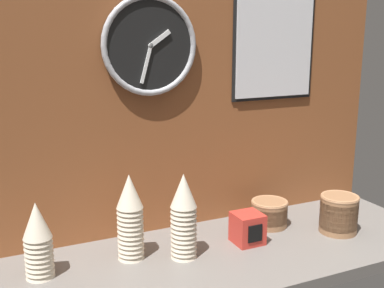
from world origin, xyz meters
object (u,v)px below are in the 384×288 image
(wall_clock, at_px, (150,46))
(napkin_dispenser, at_px, (248,228))
(cup_stack_center, at_px, (184,216))
(bowl_stack_far_right, at_px, (339,213))
(cup_stack_center_left, at_px, (130,217))
(bowl_stack_right, at_px, (269,212))
(cup_stack_far_left, at_px, (38,240))
(menu_board, at_px, (275,29))

(wall_clock, xyz_separation_m, napkin_dispenser, (0.26, -0.22, -0.61))
(cup_stack_center, bearing_deg, bowl_stack_far_right, -5.19)
(cup_stack_center_left, relative_size, bowl_stack_far_right, 2.02)
(cup_stack_center, relative_size, bowl_stack_right, 2.04)
(cup_stack_center, bearing_deg, bowl_stack_right, 14.10)
(cup_stack_far_left, relative_size, bowl_stack_far_right, 1.69)
(napkin_dispenser, bearing_deg, wall_clock, 140.43)
(cup_stack_far_left, bearing_deg, menu_board, 10.50)
(napkin_dispenser, bearing_deg, cup_stack_center_left, 171.59)
(bowl_stack_right, xyz_separation_m, wall_clock, (-0.41, 0.12, 0.61))
(bowl_stack_right, height_order, menu_board, menu_board)
(bowl_stack_far_right, distance_m, napkin_dispenser, 0.35)
(menu_board, bearing_deg, bowl_stack_far_right, -68.97)
(wall_clock, distance_m, napkin_dispenser, 0.70)
(cup_stack_center, xyz_separation_m, bowl_stack_right, (0.39, 0.10, -0.09))
(cup_stack_far_left, xyz_separation_m, bowl_stack_far_right, (1.02, -0.11, -0.04))
(bowl_stack_right, bearing_deg, bowl_stack_far_right, -37.90)
(cup_stack_far_left, bearing_deg, wall_clock, 21.10)
(cup_stack_center, height_order, cup_stack_far_left, cup_stack_center)
(cup_stack_far_left, bearing_deg, bowl_stack_right, 2.52)
(napkin_dispenser, bearing_deg, bowl_stack_right, 31.67)
(cup_stack_far_left, distance_m, wall_clock, 0.70)
(bowl_stack_right, height_order, napkin_dispenser, napkin_dispenser)
(bowl_stack_far_right, distance_m, menu_board, 0.71)
(cup_stack_center_left, relative_size, wall_clock, 0.84)
(menu_board, distance_m, napkin_dispenser, 0.74)
(cup_stack_center, height_order, wall_clock, wall_clock)
(wall_clock, height_order, menu_board, menu_board)
(wall_clock, bearing_deg, cup_stack_far_left, -158.90)
(bowl_stack_far_right, distance_m, wall_clock, 0.89)
(cup_stack_center, xyz_separation_m, napkin_dispenser, (0.24, 0.01, -0.09))
(cup_stack_center_left, height_order, napkin_dispenser, cup_stack_center_left)
(cup_stack_center_left, xyz_separation_m, bowl_stack_far_right, (0.74, -0.12, -0.07))
(bowl_stack_far_right, xyz_separation_m, wall_clock, (-0.60, 0.27, 0.59))
(cup_stack_center, relative_size, cup_stack_center_left, 1.00)
(cup_stack_far_left, bearing_deg, cup_stack_center, -8.06)
(wall_clock, distance_m, menu_board, 0.50)
(bowl_stack_far_right, relative_size, menu_board, 0.26)
(cup_stack_center_left, height_order, bowl_stack_far_right, cup_stack_center_left)
(cup_stack_center_left, bearing_deg, bowl_stack_right, 3.56)
(wall_clock, bearing_deg, cup_stack_center, -84.60)
(cup_stack_center, relative_size, cup_stack_far_left, 1.20)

